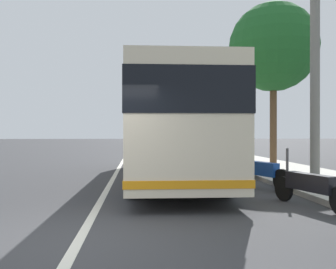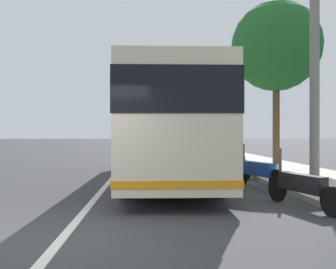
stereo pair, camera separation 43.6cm
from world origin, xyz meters
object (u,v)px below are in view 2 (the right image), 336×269
at_px(motorcycle_mid_row, 301,186).
at_px(car_ahead_same_lane, 154,142).
at_px(roadside_tree_mid_block, 276,47).
at_px(car_oncoming, 154,141).
at_px(utility_pole, 315,69).
at_px(motorcycle_far_end, 234,164).
at_px(motorcycle_angled, 258,172).
at_px(coach_bus, 168,125).

bearing_deg(motorcycle_mid_row, car_ahead_same_lane, -11.65).
bearing_deg(roadside_tree_mid_block, car_ahead_same_lane, 14.60).
bearing_deg(car_oncoming, utility_pole, -175.31).
relative_size(motorcycle_far_end, car_oncoming, 0.50).
bearing_deg(motorcycle_angled, roadside_tree_mid_block, -42.79).
xyz_separation_m(motorcycle_far_end, car_oncoming, (32.29, 2.44, 0.21)).
bearing_deg(motorcycle_far_end, roadside_tree_mid_block, -50.34).
distance_m(motorcycle_mid_row, car_ahead_same_lane, 31.23).
xyz_separation_m(motorcycle_angled, roadside_tree_mid_block, (6.92, -2.94, 5.23)).
relative_size(motorcycle_far_end, car_ahead_same_lane, 0.55).
distance_m(car_ahead_same_lane, utility_pole, 27.44).
bearing_deg(roadside_tree_mid_block, motorcycle_mid_row, 163.65).
relative_size(motorcycle_mid_row, motorcycle_far_end, 1.01).
height_order(motorcycle_angled, car_ahead_same_lane, car_ahead_same_lane).
bearing_deg(car_ahead_same_lane, coach_bus, -179.40).
xyz_separation_m(coach_bus, car_oncoming, (32.50, 0.04, -1.17)).
distance_m(motorcycle_mid_row, motorcycle_far_end, 5.56).
relative_size(coach_bus, utility_pole, 1.64).
height_order(motorcycle_mid_row, motorcycle_angled, motorcycle_angled).
relative_size(coach_bus, roadside_tree_mid_block, 1.54).
bearing_deg(coach_bus, roadside_tree_mid_block, -49.51).
bearing_deg(roadside_tree_mid_block, motorcycle_angled, 156.97).
bearing_deg(car_ahead_same_lane, motorcycle_far_end, -174.05).
bearing_deg(utility_pole, motorcycle_mid_row, 152.46).
bearing_deg(car_ahead_same_lane, motorcycle_mid_row, -174.82).
distance_m(motorcycle_mid_row, roadside_tree_mid_block, 11.45).
relative_size(motorcycle_mid_row, roadside_tree_mid_block, 0.28).
xyz_separation_m(roadside_tree_mid_block, utility_pole, (-5.49, 0.64, -2.04)).
bearing_deg(car_oncoming, car_ahead_same_lane, 175.50).
height_order(motorcycle_far_end, utility_pole, utility_pole).
distance_m(motorcycle_angled, car_oncoming, 35.10).
bearing_deg(car_ahead_same_lane, utility_pole, -169.37).
height_order(motorcycle_mid_row, utility_pole, utility_pole).
height_order(car_oncoming, roadside_tree_mid_block, roadside_tree_mid_block).
relative_size(car_ahead_same_lane, utility_pole, 0.54).
xyz_separation_m(motorcycle_far_end, roadside_tree_mid_block, (4.21, -3.00, 5.21)).
bearing_deg(car_ahead_same_lane, roadside_tree_mid_block, -165.17).
distance_m(motorcycle_far_end, car_ahead_same_lane, 25.68).
distance_m(motorcycle_mid_row, motorcycle_angled, 2.84).
xyz_separation_m(coach_bus, car_ahead_same_lane, (25.76, 0.17, -1.13)).
relative_size(motorcycle_mid_row, utility_pole, 0.30).
xyz_separation_m(car_ahead_same_lane, roadside_tree_mid_block, (-21.34, -5.56, 4.96)).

